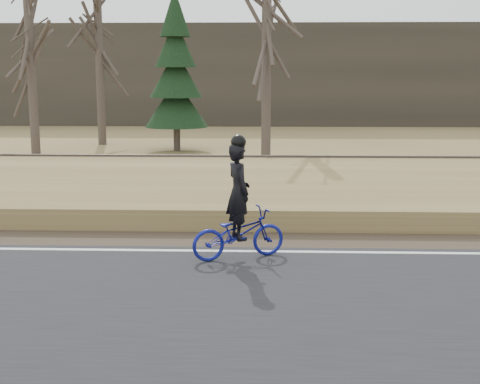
{
  "coord_description": "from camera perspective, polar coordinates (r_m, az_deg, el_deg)",
  "views": [
    {
      "loc": [
        -2.78,
        -11.49,
        3.29
      ],
      "look_at": [
        -3.22,
        0.5,
        1.1
      ],
      "focal_mm": 50.0,
      "sensor_mm": 36.0,
      "label": 1
    }
  ],
  "objects": [
    {
      "name": "ground",
      "position": [
        12.27,
        15.21,
        -5.58
      ],
      "size": [
        120.0,
        120.0,
        0.0
      ],
      "primitive_type": "plane",
      "color": "olive",
      "rests_on": "ground"
    },
    {
      "name": "shoulder",
      "position": [
        13.39,
        14.06,
        -4.1
      ],
      "size": [
        120.0,
        1.6,
        0.04
      ],
      "primitive_type": "cube",
      "color": "#473A2B",
      "rests_on": "ground"
    },
    {
      "name": "embankment",
      "position": [
        16.22,
        11.94,
        -0.78
      ],
      "size": [
        120.0,
        5.0,
        0.44
      ],
      "primitive_type": "cube",
      "color": "olive",
      "rests_on": "ground"
    },
    {
      "name": "bare_tree_near_left",
      "position": [
        24.31,
        2.27,
        11.98
      ],
      "size": [
        0.36,
        0.36,
        7.97
      ],
      "primitive_type": "cylinder",
      "color": "brown",
      "rests_on": "ground"
    },
    {
      "name": "treeline_backdrop",
      "position": [
        41.58,
        6.03,
        9.91
      ],
      "size": [
        120.0,
        4.0,
        6.0
      ],
      "primitive_type": "cube",
      "color": "#383328",
      "rests_on": "ground"
    },
    {
      "name": "bare_tree_left",
      "position": [
        30.53,
        -11.92,
        11.3
      ],
      "size": [
        0.36,
        0.36,
        7.81
      ],
      "primitive_type": "cylinder",
      "color": "brown",
      "rests_on": "ground"
    },
    {
      "name": "railroad",
      "position": [
        19.88,
        10.14,
        2.21
      ],
      "size": [
        120.0,
        2.4,
        0.29
      ],
      "color": "black",
      "rests_on": "ballast"
    },
    {
      "name": "ballast",
      "position": [
        19.92,
        10.11,
        1.34
      ],
      "size": [
        120.0,
        3.0,
        0.45
      ],
      "primitive_type": "cube",
      "color": "slate",
      "rests_on": "ground"
    },
    {
      "name": "road",
      "position": [
        9.96,
        18.46,
        -9.32
      ],
      "size": [
        120.0,
        6.0,
        0.06
      ],
      "primitive_type": "cube",
      "color": "black",
      "rests_on": "ground"
    },
    {
      "name": "edge_line",
      "position": [
        12.44,
        15.01,
        -5.04
      ],
      "size": [
        120.0,
        0.12,
        0.01
      ],
      "primitive_type": "cube",
      "color": "silver",
      "rests_on": "road"
    },
    {
      "name": "cyclist",
      "position": [
        11.54,
        -0.13,
        -2.35
      ],
      "size": [
        1.77,
        1.19,
        2.16
      ],
      "rotation": [
        0.0,
        0.0,
        1.97
      ],
      "color": "navy",
      "rests_on": "road"
    },
    {
      "name": "bare_tree_far_left",
      "position": [
        27.84,
        -17.39,
        10.28
      ],
      "size": [
        0.36,
        0.36,
        6.95
      ],
      "primitive_type": "cylinder",
      "color": "brown",
      "rests_on": "ground"
    },
    {
      "name": "conifer",
      "position": [
        27.71,
        -5.5,
        9.9
      ],
      "size": [
        2.6,
        2.6,
        6.53
      ],
      "color": "brown",
      "rests_on": "ground"
    }
  ]
}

